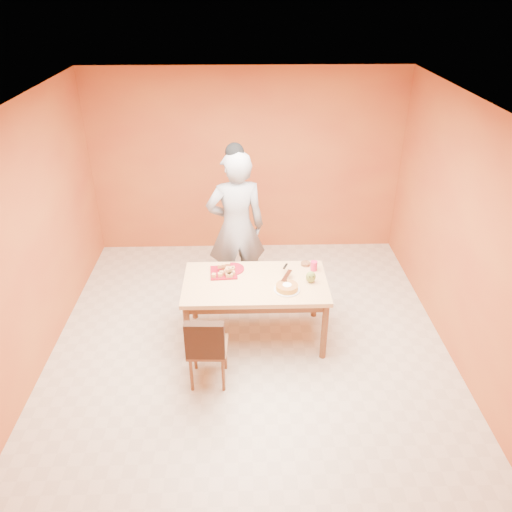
{
  "coord_description": "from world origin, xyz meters",
  "views": [
    {
      "loc": [
        -0.05,
        -4.45,
        3.73
      ],
      "look_at": [
        0.08,
        0.3,
        1.05
      ],
      "focal_mm": 35.0,
      "sensor_mm": 36.0,
      "label": 1
    }
  ],
  "objects_px": {
    "dining_chair": "(208,346)",
    "checker_tin": "(306,264)",
    "magenta_glass": "(314,266)",
    "pastry_platter": "(224,273)",
    "dining_table": "(255,289)",
    "red_dinner_plate": "(232,269)",
    "person": "(236,228)",
    "egg_ornament": "(311,277)",
    "sponge_cake": "(287,287)"
  },
  "relations": [
    {
      "from": "pastry_platter",
      "to": "egg_ornament",
      "type": "distance_m",
      "value": 0.99
    },
    {
      "from": "dining_chair",
      "to": "egg_ornament",
      "type": "relative_size",
      "value": 6.35
    },
    {
      "from": "dining_table",
      "to": "red_dinner_plate",
      "type": "xyz_separation_m",
      "value": [
        -0.26,
        0.27,
        0.1
      ]
    },
    {
      "from": "magenta_glass",
      "to": "egg_ornament",
      "type": "bearing_deg",
      "value": -104.66
    },
    {
      "from": "red_dinner_plate",
      "to": "sponge_cake",
      "type": "bearing_deg",
      "value": -36.85
    },
    {
      "from": "person",
      "to": "pastry_platter",
      "type": "xyz_separation_m",
      "value": [
        -0.14,
        -0.68,
        -0.23
      ]
    },
    {
      "from": "dining_chair",
      "to": "red_dinner_plate",
      "type": "distance_m",
      "value": 1.07
    },
    {
      "from": "checker_tin",
      "to": "person",
      "type": "bearing_deg",
      "value": 147.45
    },
    {
      "from": "person",
      "to": "red_dinner_plate",
      "type": "distance_m",
      "value": 0.64
    },
    {
      "from": "dining_chair",
      "to": "red_dinner_plate",
      "type": "relative_size",
      "value": 3.17
    },
    {
      "from": "red_dinner_plate",
      "to": "dining_chair",
      "type": "bearing_deg",
      "value": -103.66
    },
    {
      "from": "pastry_platter",
      "to": "magenta_glass",
      "type": "distance_m",
      "value": 1.04
    },
    {
      "from": "dining_table",
      "to": "magenta_glass",
      "type": "xyz_separation_m",
      "value": [
        0.68,
        0.23,
        0.15
      ]
    },
    {
      "from": "red_dinner_plate",
      "to": "checker_tin",
      "type": "bearing_deg",
      "value": 5.35
    },
    {
      "from": "dining_chair",
      "to": "person",
      "type": "bearing_deg",
      "value": 81.8
    },
    {
      "from": "sponge_cake",
      "to": "egg_ornament",
      "type": "distance_m",
      "value": 0.32
    },
    {
      "from": "dining_chair",
      "to": "red_dinner_plate",
      "type": "bearing_deg",
      "value": 78.37
    },
    {
      "from": "pastry_platter",
      "to": "checker_tin",
      "type": "xyz_separation_m",
      "value": [
        0.96,
        0.16,
        0.01
      ]
    },
    {
      "from": "dining_chair",
      "to": "pastry_platter",
      "type": "distance_m",
      "value": 0.98
    },
    {
      "from": "egg_ornament",
      "to": "checker_tin",
      "type": "relative_size",
      "value": 1.23
    },
    {
      "from": "sponge_cake",
      "to": "checker_tin",
      "type": "distance_m",
      "value": 0.59
    },
    {
      "from": "pastry_platter",
      "to": "magenta_glass",
      "type": "height_order",
      "value": "magenta_glass"
    },
    {
      "from": "red_dinner_plate",
      "to": "sponge_cake",
      "type": "xyz_separation_m",
      "value": [
        0.6,
        -0.45,
        0.03
      ]
    },
    {
      "from": "red_dinner_plate",
      "to": "person",
      "type": "bearing_deg",
      "value": 85.61
    },
    {
      "from": "sponge_cake",
      "to": "dining_chair",
      "type": "bearing_deg",
      "value": -146.91
    },
    {
      "from": "pastry_platter",
      "to": "magenta_glass",
      "type": "bearing_deg",
      "value": 2.43
    },
    {
      "from": "red_dinner_plate",
      "to": "egg_ornament",
      "type": "bearing_deg",
      "value": -18.76
    },
    {
      "from": "person",
      "to": "checker_tin",
      "type": "xyz_separation_m",
      "value": [
        0.81,
        -0.52,
        -0.22
      ]
    },
    {
      "from": "dining_chair",
      "to": "egg_ornament",
      "type": "height_order",
      "value": "egg_ornament"
    },
    {
      "from": "red_dinner_plate",
      "to": "sponge_cake",
      "type": "height_order",
      "value": "sponge_cake"
    },
    {
      "from": "sponge_cake",
      "to": "egg_ornament",
      "type": "relative_size",
      "value": 1.74
    },
    {
      "from": "red_dinner_plate",
      "to": "sponge_cake",
      "type": "distance_m",
      "value": 0.75
    },
    {
      "from": "checker_tin",
      "to": "sponge_cake",
      "type": "bearing_deg",
      "value": -116.48
    },
    {
      "from": "person",
      "to": "sponge_cake",
      "type": "distance_m",
      "value": 1.2
    },
    {
      "from": "dining_chair",
      "to": "dining_table",
      "type": "bearing_deg",
      "value": 57.33
    },
    {
      "from": "dining_chair",
      "to": "magenta_glass",
      "type": "relative_size",
      "value": 7.88
    },
    {
      "from": "person",
      "to": "magenta_glass",
      "type": "height_order",
      "value": "person"
    },
    {
      "from": "dining_chair",
      "to": "pastry_platter",
      "type": "bearing_deg",
      "value": 82.93
    },
    {
      "from": "dining_chair",
      "to": "checker_tin",
      "type": "height_order",
      "value": "dining_chair"
    },
    {
      "from": "pastry_platter",
      "to": "checker_tin",
      "type": "height_order",
      "value": "checker_tin"
    },
    {
      "from": "dining_table",
      "to": "checker_tin",
      "type": "bearing_deg",
      "value": 30.25
    },
    {
      "from": "dining_chair",
      "to": "red_dinner_plate",
      "type": "height_order",
      "value": "dining_chair"
    },
    {
      "from": "egg_ornament",
      "to": "checker_tin",
      "type": "xyz_separation_m",
      "value": [
        -0.01,
        0.38,
        -0.05
      ]
    },
    {
      "from": "person",
      "to": "checker_tin",
      "type": "relative_size",
      "value": 17.8
    },
    {
      "from": "pastry_platter",
      "to": "checker_tin",
      "type": "bearing_deg",
      "value": 9.47
    },
    {
      "from": "red_dinner_plate",
      "to": "egg_ornament",
      "type": "xyz_separation_m",
      "value": [
        0.87,
        -0.3,
        0.06
      ]
    },
    {
      "from": "red_dinner_plate",
      "to": "egg_ornament",
      "type": "relative_size",
      "value": 2.0
    },
    {
      "from": "sponge_cake",
      "to": "checker_tin",
      "type": "bearing_deg",
      "value": 63.52
    },
    {
      "from": "pastry_platter",
      "to": "egg_ornament",
      "type": "height_order",
      "value": "egg_ornament"
    },
    {
      "from": "magenta_glass",
      "to": "checker_tin",
      "type": "height_order",
      "value": "magenta_glass"
    }
  ]
}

